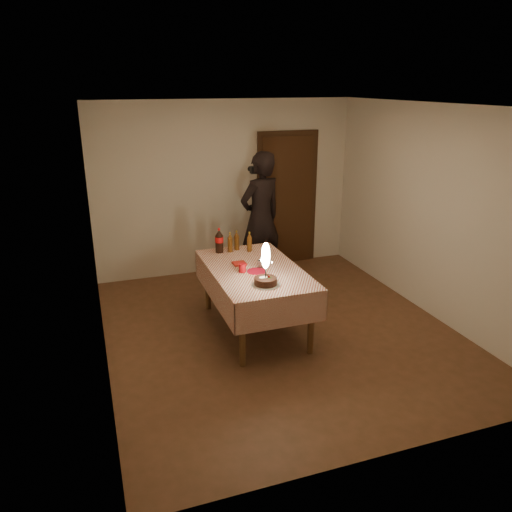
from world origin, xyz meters
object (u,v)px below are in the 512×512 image
at_px(amber_bottle_right, 249,242).
at_px(birthday_cake, 266,273).
at_px(red_cup, 242,268).
at_px(photographer, 261,218).
at_px(dining_table, 255,277).
at_px(amber_bottle_left, 230,243).
at_px(red_plate, 256,271).
at_px(clear_cup, 261,264).
at_px(amber_bottle_mid, 237,241).
at_px(cola_bottle, 219,241).

bearing_deg(amber_bottle_right, birthday_cake, -99.80).
bearing_deg(red_cup, photographer, 63.37).
bearing_deg(red_cup, amber_bottle_right, 65.28).
relative_size(dining_table, birthday_cake, 3.63).
distance_m(dining_table, amber_bottle_left, 0.71).
bearing_deg(red_cup, amber_bottle_left, 84.41).
distance_m(birthday_cake, photographer, 2.07).
height_order(red_plate, clear_cup, clear_cup).
height_order(red_plate, red_cup, red_cup).
height_order(birthday_cake, photographer, photographer).
bearing_deg(red_plate, birthday_cake, -95.28).
relative_size(red_plate, amber_bottle_mid, 0.86).
height_order(cola_bottle, amber_bottle_left, cola_bottle).
distance_m(amber_bottle_left, amber_bottle_right, 0.25).
bearing_deg(amber_bottle_right, cola_bottle, 167.92).
bearing_deg(amber_bottle_right, clear_cup, -96.57).
bearing_deg(amber_bottle_mid, cola_bottle, -172.07).
height_order(birthday_cake, cola_bottle, birthday_cake).
height_order(amber_bottle_left, photographer, photographer).
relative_size(red_plate, red_cup, 2.20).
distance_m(dining_table, red_plate, 0.15).
bearing_deg(clear_cup, photographer, 70.29).
distance_m(dining_table, cola_bottle, 0.77).
xyz_separation_m(dining_table, clear_cup, (0.07, -0.01, 0.15)).
xyz_separation_m(cola_bottle, photographer, (0.83, 0.77, 0.03)).
distance_m(red_cup, photographer, 1.71).
bearing_deg(dining_table, amber_bottle_right, 76.92).
xyz_separation_m(red_cup, amber_bottle_mid, (0.17, 0.79, 0.07)).
height_order(birthday_cake, amber_bottle_right, birthday_cake).
relative_size(cola_bottle, photographer, 0.16).
height_order(amber_bottle_left, amber_bottle_right, same).
relative_size(birthday_cake, amber_bottle_right, 1.86).
xyz_separation_m(amber_bottle_mid, photographer, (0.59, 0.74, 0.06)).
bearing_deg(photographer, red_cup, -116.63).
relative_size(clear_cup, amber_bottle_left, 0.35).
distance_m(red_cup, amber_bottle_right, 0.75).
xyz_separation_m(red_cup, photographer, (0.77, 1.53, 0.13)).
distance_m(birthday_cake, red_plate, 0.42).
bearing_deg(photographer, red_plate, -111.29).
height_order(dining_table, photographer, photographer).
bearing_deg(amber_bottle_right, amber_bottle_left, 165.75).
relative_size(amber_bottle_right, amber_bottle_mid, 1.00).
bearing_deg(red_plate, clear_cup, 49.36).
height_order(red_plate, amber_bottle_mid, amber_bottle_mid).
relative_size(birthday_cake, red_cup, 4.74).
distance_m(dining_table, birthday_cake, 0.56).
distance_m(birthday_cake, amber_bottle_mid, 1.23).
height_order(birthday_cake, red_plate, birthday_cake).
distance_m(clear_cup, amber_bottle_mid, 0.74).
bearing_deg(cola_bottle, amber_bottle_mid, 7.93).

